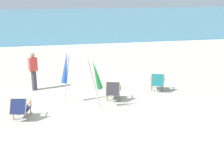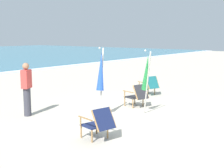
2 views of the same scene
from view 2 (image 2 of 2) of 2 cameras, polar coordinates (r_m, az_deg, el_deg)
The scene contains 7 objects.
ground_plane at distance 9.59m, azimuth 5.35°, elevation -5.89°, with size 80.00×80.00×0.00m, color beige.
beach_chair_front_left at distance 7.37m, azimuth -2.46°, elevation -7.04°, with size 0.72×0.86×0.78m.
beach_chair_front_right at distance 10.72m, azimuth 4.60°, elevation -1.97°, with size 0.75×0.86×0.79m.
beach_chair_far_center at distance 12.87m, azimuth 6.88°, elevation -0.17°, with size 0.80×0.90×0.79m.
umbrella_furled_green at distance 9.49m, azimuth 6.34°, elevation 2.02°, with size 0.66×0.65×2.01m.
umbrella_furled_blue at distance 9.21m, azimuth -2.04°, elevation 2.27°, with size 0.45×0.34×2.11m.
person_near_chairs at distance 9.77m, azimuth -15.33°, elevation -0.86°, with size 0.39×0.33×1.63m.
Camera 2 is at (-7.86, -4.93, 2.45)m, focal length 50.00 mm.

